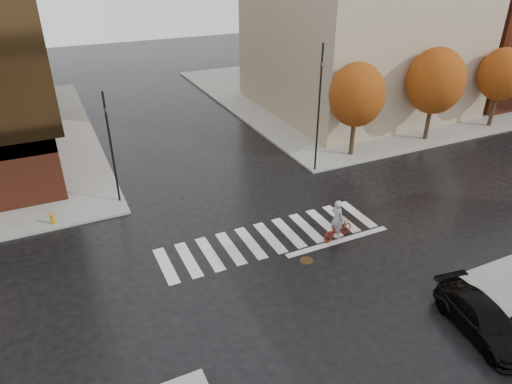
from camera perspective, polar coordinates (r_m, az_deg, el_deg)
ground at (r=23.32m, az=2.31°, el=-6.34°), size 120.00×120.00×0.00m
sidewalk_ne at (r=50.16m, az=12.88°, el=12.34°), size 30.00×30.00×0.15m
crosswalk at (r=23.68m, az=1.76°, el=-5.71°), size 12.00×3.00×0.01m
building_ne_tan at (r=42.98m, az=13.09°, el=22.14°), size 16.00×16.00×18.00m
building_ne_brick at (r=53.77m, az=28.00°, el=18.71°), size 14.00×14.00×14.00m
tree_ne_a at (r=32.13m, az=12.49°, el=11.74°), size 3.80×3.80×6.50m
tree_ne_b at (r=36.68m, az=21.53°, el=12.76°), size 4.20×4.20×6.89m
tree_ne_c at (r=41.99m, az=28.37°, el=12.80°), size 3.60×3.60×6.31m
sedan at (r=20.16m, az=26.51°, el=-14.03°), size 2.41×4.62×1.28m
cyclist at (r=23.59m, az=10.15°, el=-4.16°), size 2.06×1.08×2.23m
traffic_light_nw at (r=26.41m, az=-17.73°, el=5.89°), size 0.19×0.17×6.50m
traffic_light_ne at (r=29.07m, az=7.93°, el=11.35°), size 0.18×0.22×8.17m
fire_hydrant at (r=26.68m, az=-24.11°, el=-2.95°), size 0.23×0.23×0.65m
manhole at (r=22.20m, az=6.33°, el=-8.51°), size 0.86×0.86×0.01m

